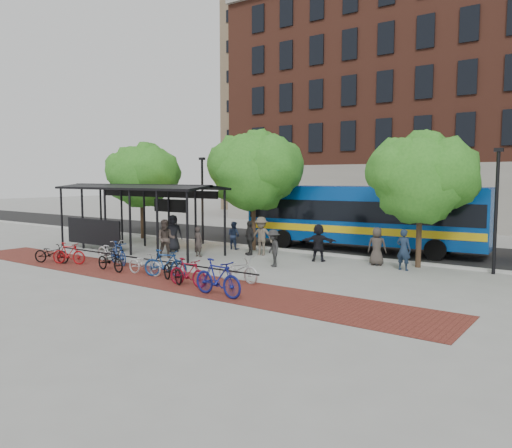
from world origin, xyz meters
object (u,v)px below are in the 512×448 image
Objects in this scene: bike_11 at (218,278)px; pedestrian_6 at (377,246)px; pedestrian_5 at (319,243)px; bike_6 at (145,263)px; pedestrian_4 at (250,238)px; lamp_post_left at (202,198)px; bike_4 at (110,260)px; bike_3 at (118,253)px; pedestrian_0 at (173,233)px; pedestrian_2 at (234,235)px; bike_9 at (188,272)px; pedestrian_8 at (166,239)px; lamp_post_right at (496,207)px; pedestrian_7 at (404,250)px; pedestrian_3 at (261,236)px; bus_shelter at (136,195)px; tree_c at (423,175)px; pedestrian_1 at (198,242)px; tree_a at (143,173)px; tree_b at (256,168)px; bike_8 at (173,270)px; bike_1 at (69,253)px; bike_10 at (238,269)px; pedestrian_9 at (273,248)px; bike_2 at (110,251)px; bus at (363,214)px; bike_7 at (165,263)px.

bike_11 is 1.21× the size of pedestrian_6.
bike_11 is at bearing 72.12° from pedestrian_5.
pedestrian_4 is (0.28, 6.72, 0.40)m from bike_6.
lamp_post_left is 2.89× the size of bike_4.
bike_3 is at bearing 69.58° from bike_6.
pedestrian_0 is 1.28× the size of pedestrian_2.
pedestrian_8 is (-5.30, 3.98, 0.44)m from bike_9.
bike_6 is at bearing -143.05° from lamp_post_right.
pedestrian_2 is 9.79m from pedestrian_7.
pedestrian_8 is (-3.20, -3.55, -0.02)m from pedestrian_3.
lamp_post_right is at bearing 13.39° from bus_shelter.
tree_c is 3.89× the size of pedestrian_1.
pedestrian_4 is 1.02× the size of pedestrian_6.
lamp_post_right is 3.35× the size of pedestrian_2.
bike_4 is (3.92, -4.77, -2.53)m from bus_shelter.
pedestrian_5 reaches higher than pedestrian_7.
tree_a is 9.01m from tree_b.
tree_a is at bearing 180.00° from tree_c.
tree_c reaches higher than bike_8.
lamp_post_right is 2.85× the size of bike_6.
tree_b is at bearing 180.00° from tree_c.
bus_shelter is at bearing -11.56° from bike_1.
bike_9 is at bearing 152.11° from bike_10.
bike_9 is (4.72, -0.23, 0.05)m from bike_4.
pedestrian_9 is at bearing 9.85° from bike_8.
bike_1 is 1.00× the size of pedestrian_9.
pedestrian_9 is at bearing -40.72° from bike_3.
pedestrian_4 reaches higher than bike_4.
tree_b is 8.77m from bike_2.
pedestrian_1 reaches higher than bike_2.
pedestrian_2 is at bearing -13.73° from lamp_post_left.
pedestrian_2 reaches higher than bike_9.
bike_3 is 1.15× the size of pedestrian_1.
bike_9 is 8.83m from pedestrian_0.
bike_1 is (-9.02, -11.91, -1.50)m from bus.
bike_7 reaches higher than bike_4.
bike_7 is at bearing 109.88° from pedestrian_2.
pedestrian_8 reaches higher than pedestrian_7.
pedestrian_6 is at bearing -8.17° from pedestrian_3.
pedestrian_6 is at bearing -2.17° from tree_a.
tree_a is 14.85m from bike_8.
pedestrian_0 is at bearing 21.88° from bike_7.
bike_7 is 10.00m from pedestrian_7.
bike_9 is at bearing -88.29° from bike_4.
tree_b is 3.29× the size of pedestrian_0.
bike_9 is 0.82× the size of bike_11.
bike_1 is 9.21m from pedestrian_3.
bike_10 is at bearing -34.73° from bike_9.
bike_4 is 0.92× the size of bike_10.
pedestrian_6 is at bearing -53.24° from bike_2.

